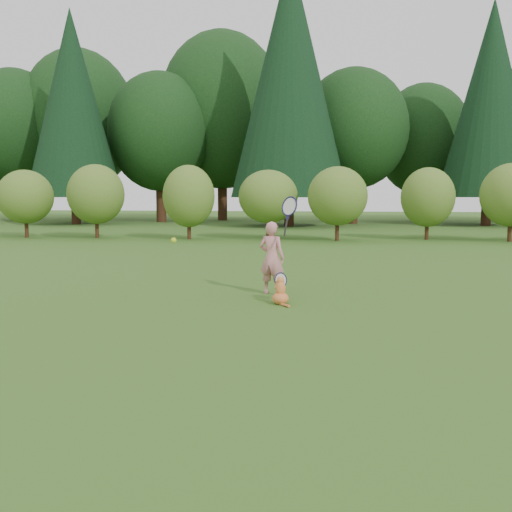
# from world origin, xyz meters

# --- Properties ---
(ground) EXTENTS (100.00, 100.00, 0.00)m
(ground) POSITION_xyz_m (0.00, 0.00, 0.00)
(ground) COLOR #2B5317
(ground) RESTS_ON ground
(shrub_row) EXTENTS (28.00, 3.00, 2.80)m
(shrub_row) POSITION_xyz_m (0.00, 13.00, 1.40)
(shrub_row) COLOR #4D7323
(shrub_row) RESTS_ON ground
(woodland_backdrop) EXTENTS (48.00, 10.00, 15.00)m
(woodland_backdrop) POSITION_xyz_m (0.00, 23.00, 7.50)
(woodland_backdrop) COLOR black
(woodland_backdrop) RESTS_ON ground
(child) EXTENTS (0.72, 0.51, 1.76)m
(child) POSITION_xyz_m (0.35, 1.54, 0.62)
(child) COLOR #D78187
(child) RESTS_ON ground
(cat) EXTENTS (0.35, 0.57, 0.57)m
(cat) POSITION_xyz_m (0.58, 0.74, 0.21)
(cat) COLOR #CB5F27
(cat) RESTS_ON ground
(tennis_ball) EXTENTS (0.08, 0.08, 0.08)m
(tennis_ball) POSITION_xyz_m (-0.82, 0.01, 0.98)
(tennis_ball) COLOR #96CC18
(tennis_ball) RESTS_ON ground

